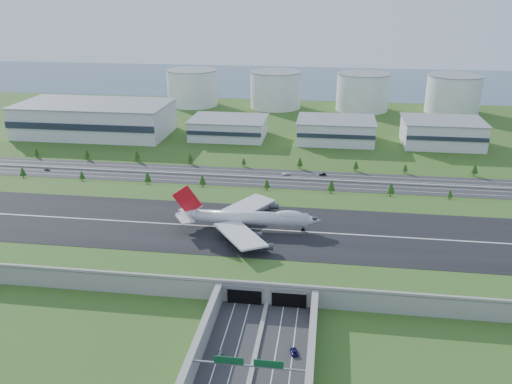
# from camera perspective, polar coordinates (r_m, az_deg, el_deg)

# --- Properties ---
(ground) EXTENTS (1200.00, 1200.00, 0.00)m
(ground) POSITION_cam_1_polar(r_m,az_deg,el_deg) (253.79, 2.50, -5.74)
(ground) COLOR #324A17
(ground) RESTS_ON ground
(airfield_deck) EXTENTS (520.00, 100.00, 9.20)m
(airfield_deck) POSITION_cam_1_polar(r_m,az_deg,el_deg) (251.90, 2.52, -4.91)
(airfield_deck) COLOR gray
(airfield_deck) RESTS_ON ground
(sign_gantry_near) EXTENTS (38.70, 0.70, 9.80)m
(sign_gantry_near) POSITION_cam_1_polar(r_m,az_deg,el_deg) (170.04, -0.78, -17.89)
(sign_gantry_near) COLOR gray
(sign_gantry_near) RESTS_ON ground
(north_expressway) EXTENTS (560.00, 36.00, 0.12)m
(north_expressway) POSITION_cam_1_polar(r_m,az_deg,el_deg) (341.18, 4.08, 1.35)
(north_expressway) COLOR #28282B
(north_expressway) RESTS_ON ground
(tree_row) EXTENTS (503.15, 48.52, 8.29)m
(tree_row) POSITION_cam_1_polar(r_m,az_deg,el_deg) (336.97, 6.11, 1.85)
(tree_row) COLOR #3D2819
(tree_row) RESTS_ON ground
(hangar_west) EXTENTS (120.00, 60.00, 25.00)m
(hangar_west) POSITION_cam_1_polar(r_m,az_deg,el_deg) (464.33, -16.60, 7.38)
(hangar_west) COLOR silver
(hangar_west) RESTS_ON ground
(hangar_mid_a) EXTENTS (58.00, 42.00, 15.00)m
(hangar_mid_a) POSITION_cam_1_polar(r_m,az_deg,el_deg) (436.94, -2.89, 6.74)
(hangar_mid_a) COLOR silver
(hangar_mid_a) RESTS_ON ground
(hangar_mid_b) EXTENTS (58.00, 42.00, 17.00)m
(hangar_mid_b) POSITION_cam_1_polar(r_m,az_deg,el_deg) (429.20, 8.40, 6.43)
(hangar_mid_b) COLOR silver
(hangar_mid_b) RESTS_ON ground
(hangar_mid_c) EXTENTS (58.00, 42.00, 19.00)m
(hangar_mid_c) POSITION_cam_1_polar(r_m,az_deg,el_deg) (437.14, 18.99, 5.91)
(hangar_mid_c) COLOR silver
(hangar_mid_c) RESTS_ON ground
(fuel_tank_a) EXTENTS (50.00, 50.00, 35.00)m
(fuel_tank_a) POSITION_cam_1_polar(r_m,az_deg,el_deg) (562.56, -6.71, 10.83)
(fuel_tank_a) COLOR silver
(fuel_tank_a) RESTS_ON ground
(fuel_tank_b) EXTENTS (50.00, 50.00, 35.00)m
(fuel_tank_b) POSITION_cam_1_polar(r_m,az_deg,el_deg) (547.53, 2.09, 10.69)
(fuel_tank_b) COLOR silver
(fuel_tank_b) RESTS_ON ground
(fuel_tank_c) EXTENTS (50.00, 50.00, 35.00)m
(fuel_tank_c) POSITION_cam_1_polar(r_m,az_deg,el_deg) (545.47, 11.15, 10.28)
(fuel_tank_c) COLOR silver
(fuel_tank_c) RESTS_ON ground
(fuel_tank_d) EXTENTS (50.00, 50.00, 35.00)m
(fuel_tank_d) POSITION_cam_1_polar(r_m,az_deg,el_deg) (556.55, 20.03, 9.63)
(fuel_tank_d) COLOR silver
(fuel_tank_d) RESTS_ON ground
(bay_water) EXTENTS (1200.00, 260.00, 0.06)m
(bay_water) POSITION_cam_1_polar(r_m,az_deg,el_deg) (715.52, 6.38, 11.54)
(bay_water) COLOR #365368
(bay_water) RESTS_ON ground
(boeing_747) EXTENTS (68.36, 64.50, 21.12)m
(boeing_747) POSITION_cam_1_polar(r_m,az_deg,el_deg) (248.96, -0.92, -2.71)
(boeing_747) COLOR silver
(boeing_747) RESTS_ON airfield_deck
(car_0) EXTENTS (1.85, 4.05, 1.34)m
(car_0) POSITION_cam_1_polar(r_m,az_deg,el_deg) (184.82, -3.88, -16.74)
(car_0) COLOR #A3A4A7
(car_0) RESTS_ON ground
(car_2) EXTENTS (3.42, 5.22, 1.33)m
(car_2) POSITION_cam_1_polar(r_m,az_deg,el_deg) (186.28, 4.03, -16.40)
(car_2) COLOR #0E0D42
(car_2) RESTS_ON ground
(car_4) EXTENTS (4.06, 2.14, 1.32)m
(car_4) POSITION_cam_1_polar(r_m,az_deg,el_deg) (381.92, -21.13, 2.22)
(car_4) COLOR #56565B
(car_4) RESTS_ON ground
(car_5) EXTENTS (4.71, 2.82, 1.47)m
(car_5) POSITION_cam_1_polar(r_m,az_deg,el_deg) (349.89, 7.01, 1.88)
(car_5) COLOR black
(car_5) RESTS_ON ground
(car_7) EXTENTS (5.33, 3.61, 1.43)m
(car_7) POSITION_cam_1_polar(r_m,az_deg,el_deg) (348.41, 3.11, 1.92)
(car_7) COLOR white
(car_7) RESTS_ON ground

